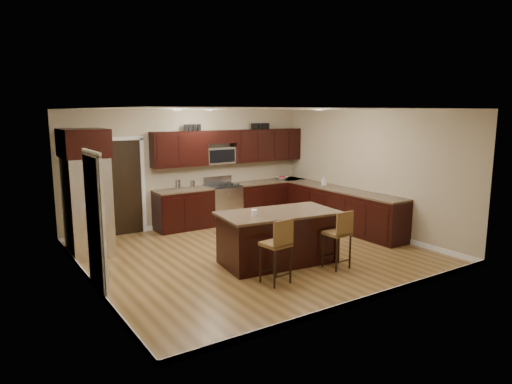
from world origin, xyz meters
TOP-DOWN VIEW (x-y plane):
  - floor at (0.00, 0.00)m, footprint 6.00×6.00m
  - ceiling at (0.00, 0.00)m, footprint 6.00×6.00m
  - wall_back at (0.00, 2.75)m, footprint 6.00×0.00m
  - wall_left at (-3.00, 0.00)m, footprint 0.00×5.50m
  - wall_right at (3.00, 0.00)m, footprint 0.00×5.50m
  - base_cabinets at (1.90, 1.45)m, footprint 4.02×3.96m
  - upper_cabinets at (1.04, 2.58)m, footprint 4.00×0.33m
  - range at (0.68, 2.45)m, footprint 0.76×0.64m
  - microwave at (0.68, 2.60)m, footprint 0.76×0.31m
  - doorway at (-1.65, 2.73)m, footprint 0.85×0.03m
  - pantry_door at (-2.98, -0.30)m, footprint 0.03×0.80m
  - letter_decor at (0.90, 2.58)m, footprint 2.20×0.03m
  - island at (0.07, -0.64)m, footprint 2.17×1.31m
  - stool_left at (-0.54, -1.48)m, footprint 0.43×0.43m
  - stool_right at (0.74, -1.48)m, footprint 0.40×0.40m
  - refrigerator at (-2.62, 1.67)m, footprint 0.79×0.98m
  - floor_mat at (0.42, 1.46)m, footprint 0.89×0.64m
  - fruit_bowl at (2.43, 2.45)m, footprint 0.33×0.33m
  - soap_bottle at (2.70, 1.13)m, footprint 0.11×0.11m
  - canister_tall at (-0.47, 2.45)m, footprint 0.12×0.12m
  - canister_short at (-0.11, 2.45)m, footprint 0.11×0.11m
  - island_jar at (-0.43, -0.64)m, footprint 0.10×0.10m

SIDE VIEW (x-z plane):
  - floor at x=0.00m, z-range 0.00..0.00m
  - floor_mat at x=0.42m, z-range 0.00..0.01m
  - island at x=0.07m, z-range -0.03..0.89m
  - base_cabinets at x=1.90m, z-range 0.00..0.92m
  - range at x=0.68m, z-range -0.08..1.03m
  - stool_right at x=0.74m, z-range 0.13..1.14m
  - stool_left at x=-0.54m, z-range 0.13..1.17m
  - fruit_bowl at x=2.43m, z-range 0.92..0.99m
  - island_jar at x=-0.43m, z-range 0.92..1.02m
  - canister_short at x=-0.11m, z-range 0.92..1.10m
  - pantry_door at x=-2.98m, z-range 0.00..2.04m
  - soap_bottle at x=2.70m, z-range 0.92..1.13m
  - doorway at x=-1.65m, z-range 0.00..2.06m
  - canister_tall at x=-0.47m, z-range 0.92..1.15m
  - refrigerator at x=-2.62m, z-range 0.03..2.38m
  - wall_back at x=0.00m, z-range -1.65..4.35m
  - wall_left at x=-3.00m, z-range -1.40..4.10m
  - wall_right at x=3.00m, z-range -1.40..4.10m
  - microwave at x=0.68m, z-range 1.42..1.82m
  - upper_cabinets at x=1.04m, z-range 1.44..2.24m
  - letter_decor at x=0.90m, z-range 2.22..2.37m
  - ceiling at x=0.00m, z-range 2.70..2.70m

